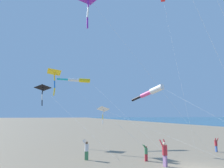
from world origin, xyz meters
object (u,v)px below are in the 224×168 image
kite_windsock_yellow_midlevel (79,80)px  kite_delta_long_streamer_left (104,109)px  person_child_grey_jacket (87,149)px  person_bystander_far (146,152)px  kite_windsock_rainbow_low_near (151,92)px  kite_delta_black_fish_shape (43,88)px  kite_delta_orange_high_right (55,72)px  person_child_green_jacket (216,144)px  person_adult_flyer (165,152)px

kite_windsock_yellow_midlevel → kite_delta_long_streamer_left: bearing=-82.9°
person_child_grey_jacket → person_bystander_far: bearing=-22.0°
kite_windsock_rainbow_low_near → kite_delta_long_streamer_left: bearing=167.5°
kite_delta_black_fish_shape → kite_delta_orange_high_right: (1.34, -3.40, 1.55)m
person_child_green_jacket → person_child_grey_jacket: 13.79m
person_child_green_jacket → kite_windsock_yellow_midlevel: 18.81m
kite_delta_black_fish_shape → person_child_grey_jacket: bearing=-69.4°
kite_delta_black_fish_shape → kite_windsock_rainbow_low_near: (10.60, -10.42, -1.26)m
kite_delta_orange_high_right → kite_delta_long_streamer_left: size_ratio=1.09×
kite_windsock_rainbow_low_near → kite_delta_long_streamer_left: (-4.64, 1.03, -1.77)m
person_bystander_far → kite_delta_long_streamer_left: bearing=130.4°
kite_windsock_yellow_midlevel → kite_delta_long_streamer_left: (1.19, -9.58, -4.34)m
person_adult_flyer → person_child_grey_jacket: 6.63m
kite_delta_long_streamer_left → person_child_grey_jacket: bearing=-143.2°
person_adult_flyer → kite_windsock_yellow_midlevel: bearing=106.8°
kite_windsock_yellow_midlevel → kite_windsock_rainbow_low_near: (5.83, -10.61, -2.56)m
person_adult_flyer → kite_windsock_rainbow_low_near: 6.87m
kite_delta_orange_high_right → kite_delta_long_streamer_left: 8.85m
kite_windsock_rainbow_low_near → kite_delta_orange_high_right: bearing=142.8°
person_child_grey_jacket → person_bystander_far: (4.73, -1.91, -0.19)m
kite_windsock_yellow_midlevel → kite_delta_orange_high_right: (-3.43, -3.58, 0.25)m
kite_windsock_rainbow_low_near → kite_delta_long_streamer_left: kite_windsock_rainbow_low_near is taller
person_bystander_far → kite_windsock_rainbow_low_near: 6.15m
person_child_green_jacket → person_child_grey_jacket: (-13.79, -0.06, 0.15)m
kite_windsock_yellow_midlevel → kite_delta_black_fish_shape: 4.95m
person_child_green_jacket → kite_delta_orange_high_right: bearing=156.0°
person_adult_flyer → kite_delta_long_streamer_left: (-3.35, 5.47, 3.30)m
person_child_green_jacket → person_bystander_far: person_child_green_jacket is taller
person_bystander_far → person_child_grey_jacket: bearing=158.0°
kite_windsock_yellow_midlevel → kite_windsock_rainbow_low_near: kite_windsock_yellow_midlevel is taller
person_adult_flyer → kite_delta_long_streamer_left: bearing=121.5°
person_child_green_jacket → person_adult_flyer: bearing=-154.3°
kite_delta_black_fish_shape → kite_delta_orange_high_right: bearing=-68.5°
person_adult_flyer → kite_delta_long_streamer_left: size_ratio=0.18×
person_child_green_jacket → kite_windsock_yellow_midlevel: kite_windsock_yellow_midlevel is taller
kite_windsock_yellow_midlevel → kite_windsock_rainbow_low_near: 12.38m
person_child_grey_jacket → kite_delta_black_fish_shape: size_ratio=0.13×
person_child_green_jacket → kite_delta_black_fish_shape: 21.87m
person_child_grey_jacket → kite_delta_long_streamer_left: 4.18m
person_adult_flyer → kite_delta_black_fish_shape: 18.65m
person_child_green_jacket → kite_delta_long_streamer_left: size_ratio=0.13×
person_bystander_far → kite_windsock_rainbow_low_near: kite_windsock_rainbow_low_near is taller
person_child_grey_jacket → kite_delta_orange_high_right: 11.26m
person_child_grey_jacket → person_bystander_far: 5.10m
kite_delta_black_fish_shape → kite_delta_orange_high_right: kite_delta_orange_high_right is taller
kite_windsock_yellow_midlevel → kite_delta_long_streamer_left: size_ratio=1.29×
person_adult_flyer → kite_windsock_rainbow_low_near: (1.29, 4.44, 5.07)m
kite_delta_long_streamer_left → kite_windsock_yellow_midlevel: bearing=97.1°
kite_windsock_yellow_midlevel → kite_windsock_rainbow_low_near: bearing=-61.2°
person_child_green_jacket → kite_delta_long_streamer_left: kite_delta_long_streamer_left is taller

